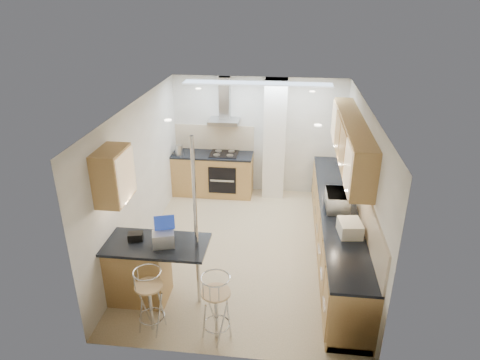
# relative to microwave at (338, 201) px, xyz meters

# --- Properties ---
(ground) EXTENTS (4.80, 4.80, 0.00)m
(ground) POSITION_rel_microwave_xyz_m (-1.44, 0.11, -1.07)
(ground) COLOR tan
(ground) RESTS_ON ground
(room_shell) EXTENTS (3.64, 4.84, 2.51)m
(room_shell) POSITION_rel_microwave_xyz_m (-1.12, 0.49, 0.48)
(room_shell) COLOR silver
(room_shell) RESTS_ON ground
(right_counter) EXTENTS (0.63, 4.40, 0.92)m
(right_counter) POSITION_rel_microwave_xyz_m (0.06, 0.11, -0.61)
(right_counter) COLOR #A57E42
(right_counter) RESTS_ON ground
(back_counter) EXTENTS (1.70, 0.63, 0.92)m
(back_counter) POSITION_rel_microwave_xyz_m (-2.39, 2.21, -0.61)
(back_counter) COLOR #A57E42
(back_counter) RESTS_ON ground
(peninsula) EXTENTS (1.47, 0.72, 0.94)m
(peninsula) POSITION_rel_microwave_xyz_m (-2.57, -1.34, -0.59)
(peninsula) COLOR #A57E42
(peninsula) RESTS_ON ground
(microwave) EXTENTS (0.37, 0.54, 0.29)m
(microwave) POSITION_rel_microwave_xyz_m (0.00, 0.00, 0.00)
(microwave) COLOR white
(microwave) RESTS_ON right_counter
(laptop) EXTENTS (0.34, 0.29, 0.20)m
(laptop) POSITION_rel_microwave_xyz_m (-2.42, -1.37, -0.03)
(laptop) COLOR #9CA0A4
(laptop) RESTS_ON peninsula
(bag) EXTENTS (0.23, 0.19, 0.11)m
(bag) POSITION_rel_microwave_xyz_m (-2.84, -1.28, -0.07)
(bag) COLOR black
(bag) RESTS_ON peninsula
(bar_stool_near) EXTENTS (0.44, 0.44, 0.93)m
(bar_stool_near) POSITION_rel_microwave_xyz_m (-2.48, -1.93, -0.60)
(bar_stool_near) COLOR tan
(bar_stool_near) RESTS_ON ground
(bar_stool_end) EXTENTS (0.46, 0.46, 0.95)m
(bar_stool_end) POSITION_rel_microwave_xyz_m (-1.61, -1.99, -0.59)
(bar_stool_end) COLOR tan
(bar_stool_end) RESTS_ON ground
(jar_a) EXTENTS (0.16, 0.16, 0.17)m
(jar_a) POSITION_rel_microwave_xyz_m (0.21, 0.65, -0.06)
(jar_a) COLOR beige
(jar_a) RESTS_ON right_counter
(jar_b) EXTENTS (0.13, 0.13, 0.16)m
(jar_b) POSITION_rel_microwave_xyz_m (0.22, 0.74, -0.07)
(jar_b) COLOR beige
(jar_b) RESTS_ON right_counter
(jar_c) EXTENTS (0.17, 0.17, 0.21)m
(jar_c) POSITION_rel_microwave_xyz_m (0.15, 0.03, -0.04)
(jar_c) COLOR #B5B091
(jar_c) RESTS_ON right_counter
(jar_d) EXTENTS (0.13, 0.13, 0.13)m
(jar_d) POSITION_rel_microwave_xyz_m (0.21, -0.87, -0.08)
(jar_d) COLOR white
(jar_d) RESTS_ON right_counter
(bread_bin) EXTENTS (0.35, 0.42, 0.20)m
(bread_bin) POSITION_rel_microwave_xyz_m (0.11, -0.75, -0.04)
(bread_bin) COLOR beige
(bread_bin) RESTS_ON right_counter
(kettle) EXTENTS (0.16, 0.16, 0.22)m
(kettle) POSITION_rel_microwave_xyz_m (-3.07, 2.05, -0.03)
(kettle) COLOR #AAADAF
(kettle) RESTS_ON back_counter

